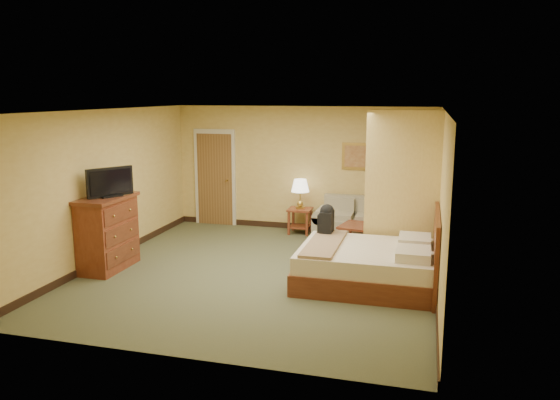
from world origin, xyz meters
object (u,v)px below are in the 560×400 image
(loveseat, at_px, (355,225))
(dresser, at_px, (108,233))
(bed, at_px, (373,265))
(coffee_table, at_px, (360,232))

(loveseat, distance_m, dresser, 4.77)
(dresser, height_order, bed, dresser)
(bed, bearing_deg, loveseat, 103.18)
(loveseat, relative_size, coffee_table, 1.95)
(bed, bearing_deg, coffee_table, 102.59)
(loveseat, height_order, bed, bed)
(loveseat, height_order, dresser, dresser)
(coffee_table, xyz_separation_m, dresser, (-3.86, -2.28, 0.29))
(loveseat, distance_m, coffee_table, 0.78)
(dresser, distance_m, bed, 4.32)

